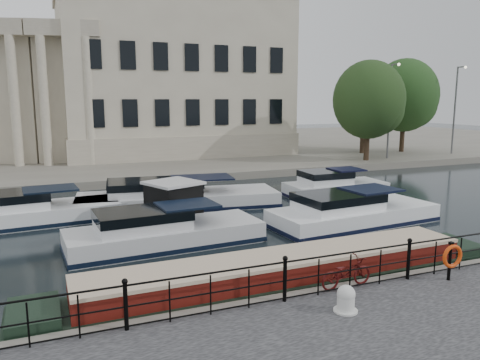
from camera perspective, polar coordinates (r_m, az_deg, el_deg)
name	(u,v)px	position (r m, az deg, el deg)	size (l,w,h in m)	color
ground_plane	(250,289)	(14.56, 1.19, -13.12)	(160.00, 160.00, 0.00)	black
far_bank	(104,150)	(51.85, -16.24, 3.49)	(120.00, 42.00, 0.55)	#6B665B
railing	(285,277)	(12.23, 5.49, -11.70)	(24.14, 0.14, 1.22)	black
civic_building	(95,84)	(47.22, -17.29, 11.08)	(53.55, 31.84, 16.85)	#ADA38C
lamp_posts	(424,109)	(45.51, 21.51, 8.08)	(8.24, 1.55, 8.07)	#59595B
bicycle	(346,273)	(13.41, 12.83, -10.97)	(0.56, 1.62, 0.85)	#440C0C
mooring_bollard	(346,299)	(12.05, 12.79, -13.98)	(0.60, 0.60, 0.67)	silver
life_ring_post	(452,257)	(14.72, 24.43, -8.53)	(0.70, 0.19, 1.14)	black
narrowboat	(283,282)	(14.13, 5.28, -12.29)	(14.86, 2.21, 1.54)	black
harbour_hut	(174,207)	(20.94, -8.08, -3.29)	(3.52, 3.26, 2.17)	#6B665B
cabin_cruisers	(206,210)	(22.75, -4.11, -3.68)	(23.67, 10.26, 1.99)	silver
trees	(385,101)	(45.40, 17.26, 9.17)	(13.46, 10.31, 8.99)	black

